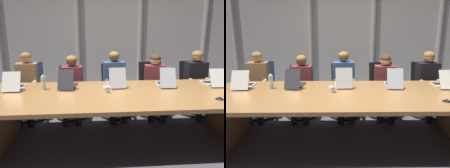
# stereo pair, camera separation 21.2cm
# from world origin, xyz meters

# --- Properties ---
(ground_plane) EXTENTS (12.42, 12.42, 0.00)m
(ground_plane) POSITION_xyz_m (0.00, 0.00, 0.00)
(ground_plane) COLOR #47424C
(conference_table) EXTENTS (3.72, 1.42, 0.74)m
(conference_table) POSITION_xyz_m (0.00, 0.00, 0.59)
(conference_table) COLOR olive
(conference_table) RESTS_ON ground_plane
(curtain_backdrop) EXTENTS (6.21, 0.17, 3.06)m
(curtain_backdrop) POSITION_xyz_m (-0.00, 2.47, 1.53)
(curtain_backdrop) COLOR beige
(curtain_backdrop) RESTS_ON ground_plane
(laptop_left_end) EXTENTS (0.25, 0.45, 0.27)m
(laptop_left_end) POSITION_xyz_m (-1.51, 0.34, 0.79)
(laptop_left_end) COLOR beige
(laptop_left_end) RESTS_ON conference_table
(laptop_left_mid) EXTENTS (0.27, 0.47, 0.29)m
(laptop_left_mid) POSITION_xyz_m (-0.75, 0.36, 0.80)
(laptop_left_mid) COLOR #2D2D33
(laptop_left_mid) RESTS_ON conference_table
(laptop_center) EXTENTS (0.26, 0.42, 0.31)m
(laptop_center) POSITION_xyz_m (-0.03, 0.36, 0.80)
(laptop_center) COLOR #BCBCC1
(laptop_center) RESTS_ON conference_table
(laptop_right_mid) EXTENTS (0.27, 0.45, 0.30)m
(laptop_right_mid) POSITION_xyz_m (0.72, 0.34, 0.80)
(laptop_right_mid) COLOR #A8ADB7
(laptop_right_mid) RESTS_ON conference_table
(laptop_right_end) EXTENTS (0.24, 0.45, 0.27)m
(laptop_right_end) POSITION_xyz_m (1.47, 0.34, 0.79)
(laptop_right_end) COLOR beige
(laptop_right_end) RESTS_ON conference_table
(office_chair_left_end) EXTENTS (0.60, 0.60, 0.98)m
(office_chair_left_end) POSITION_xyz_m (-1.50, 1.11, 0.37)
(office_chair_left_end) COLOR navy
(office_chair_left_end) RESTS_ON ground_plane
(office_chair_left_mid) EXTENTS (0.60, 0.60, 0.91)m
(office_chair_left_mid) POSITION_xyz_m (-0.77, 1.10, 0.35)
(office_chair_left_mid) COLOR navy
(office_chair_left_mid) RESTS_ON ground_plane
(office_chair_center) EXTENTS (0.60, 0.60, 0.93)m
(office_chair_center) POSITION_xyz_m (0.02, 1.10, 0.35)
(office_chair_center) COLOR black
(office_chair_center) RESTS_ON ground_plane
(office_chair_right_mid) EXTENTS (0.60, 0.61, 0.96)m
(office_chair_right_mid) POSITION_xyz_m (0.73, 1.11, 0.36)
(office_chair_right_mid) COLOR black
(office_chair_right_mid) RESTS_ON ground_plane
(office_chair_right_end) EXTENTS (0.60, 0.61, 0.97)m
(office_chair_right_end) POSITION_xyz_m (1.53, 1.11, 0.36)
(office_chair_right_end) COLOR black
(office_chair_right_end) RESTS_ON ground_plane
(person_left_end) EXTENTS (0.36, 0.55, 1.19)m
(person_left_end) POSITION_xyz_m (-1.51, 0.94, 0.67)
(person_left_end) COLOR olive
(person_left_end) RESTS_ON ground_plane
(person_left_mid) EXTENTS (0.36, 0.55, 1.13)m
(person_left_mid) POSITION_xyz_m (-0.74, 0.94, 0.64)
(person_left_mid) COLOR brown
(person_left_mid) RESTS_ON ground_plane
(person_center) EXTENTS (0.42, 0.57, 1.19)m
(person_center) POSITION_xyz_m (0.01, 0.95, 0.67)
(person_center) COLOR #335184
(person_center) RESTS_ON ground_plane
(person_right_mid) EXTENTS (0.39, 0.56, 1.13)m
(person_right_mid) POSITION_xyz_m (0.73, 0.94, 0.65)
(person_right_mid) COLOR brown
(person_right_mid) RESTS_ON ground_plane
(person_right_end) EXTENTS (0.42, 0.57, 1.19)m
(person_right_end) POSITION_xyz_m (1.52, 0.95, 0.68)
(person_right_end) COLOR black
(person_right_end) RESTS_ON ground_plane
(water_bottle_primary) EXTENTS (0.07, 0.07, 0.22)m
(water_bottle_primary) POSITION_xyz_m (-1.09, 0.25, 0.84)
(water_bottle_primary) COLOR #ADD1B2
(water_bottle_primary) RESTS_ON conference_table
(coffee_mug_near) EXTENTS (0.13, 0.08, 0.09)m
(coffee_mug_near) POSITION_xyz_m (-0.20, 0.04, 0.78)
(coffee_mug_near) COLOR white
(coffee_mug_near) RESTS_ON conference_table
(conference_mic_left_side) EXTENTS (0.11, 0.11, 0.03)m
(conference_mic_left_side) POSITION_xyz_m (1.21, -0.37, 0.76)
(conference_mic_left_side) COLOR black
(conference_mic_left_side) RESTS_ON conference_table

